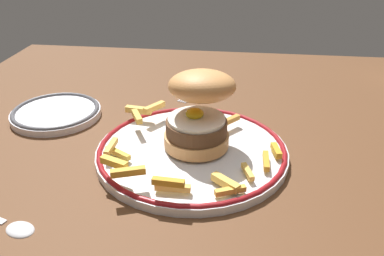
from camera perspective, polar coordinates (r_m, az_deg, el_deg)
ground_plane at (r=63.75cm, az=5.24°, el=-3.79°), size 112.51×95.46×4.00cm
dinner_plate at (r=59.06cm, az=-0.00°, el=-3.23°), size 27.96×27.96×1.60cm
burger at (r=57.14cm, az=1.05°, el=2.93°), size 10.58×12.04×11.75cm
fries_pile at (r=56.14cm, az=-2.07°, el=-2.70°), size 24.91×23.05×2.73cm
side_plate at (r=74.39cm, az=-18.71°, el=2.10°), size 15.41×15.41×1.60cm
fork at (r=81.70cm, az=0.84°, el=5.46°), size 6.61×13.89×0.36cm
spoon at (r=51.38cm, az=-24.39°, el=-12.22°), size 13.10×6.06×0.90cm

